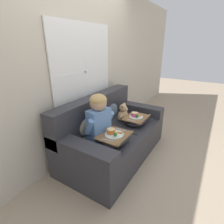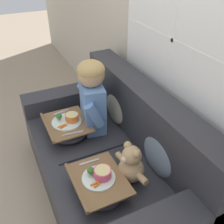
# 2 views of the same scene
# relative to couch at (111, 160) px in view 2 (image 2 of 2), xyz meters

# --- Properties ---
(ground_plane) EXTENTS (14.00, 14.00, 0.00)m
(ground_plane) POSITION_rel_couch_xyz_m (0.00, -0.07, -0.33)
(ground_plane) COLOR tan
(wall_back_with_window) EXTENTS (8.00, 0.08, 2.60)m
(wall_back_with_window) POSITION_rel_couch_xyz_m (0.00, 0.52, 0.97)
(wall_back_with_window) COLOR beige
(wall_back_with_window) RESTS_ON ground_plane
(couch) EXTENTS (1.81, 0.95, 0.92)m
(couch) POSITION_rel_couch_xyz_m (0.00, 0.00, 0.00)
(couch) COLOR #2D2D33
(couch) RESTS_ON ground_plane
(throw_pillow_behind_child) EXTENTS (0.37, 0.18, 0.39)m
(throw_pillow_behind_child) POSITION_rel_couch_xyz_m (-0.34, 0.23, 0.30)
(throw_pillow_behind_child) COLOR #C1B293
(throw_pillow_behind_child) RESTS_ON couch
(throw_pillow_behind_teddy) EXTENTS (0.39, 0.19, 0.40)m
(throw_pillow_behind_teddy) POSITION_rel_couch_xyz_m (0.34, 0.23, 0.30)
(throw_pillow_behind_teddy) COLOR slate
(throw_pillow_behind_teddy) RESTS_ON couch
(child_figure) EXTENTS (0.46, 0.25, 0.63)m
(child_figure) POSITION_rel_couch_xyz_m (-0.34, -0.02, 0.47)
(child_figure) COLOR #5B84BC
(child_figure) RESTS_ON couch
(teddy_bear) EXTENTS (0.33, 0.23, 0.30)m
(teddy_bear) POSITION_rel_couch_xyz_m (0.34, -0.02, 0.25)
(teddy_bear) COLOR tan
(teddy_bear) RESTS_ON couch
(lap_tray_child) EXTENTS (0.43, 0.35, 0.19)m
(lap_tray_child) POSITION_rel_couch_xyz_m (-0.34, -0.25, 0.19)
(lap_tray_child) COLOR #2D2D38
(lap_tray_child) RESTS_ON child_figure
(lap_tray_teddy) EXTENTS (0.42, 0.33, 0.19)m
(lap_tray_teddy) POSITION_rel_couch_xyz_m (0.34, -0.25, 0.19)
(lap_tray_teddy) COLOR #2D2D38
(lap_tray_teddy) RESTS_ON teddy_bear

